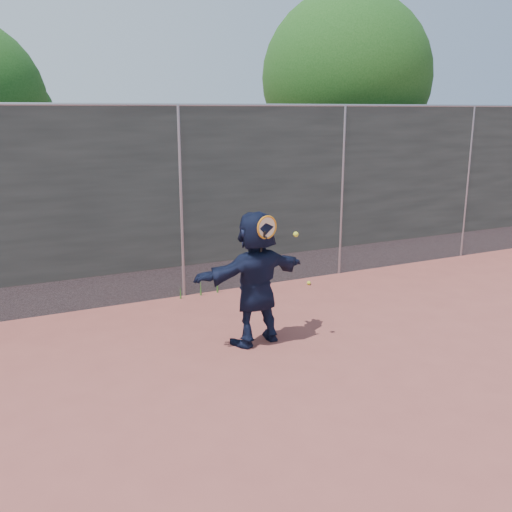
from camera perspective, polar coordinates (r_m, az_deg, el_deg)
name	(u,v)px	position (r m, az deg, el deg)	size (l,w,h in m)	color
ground	(287,386)	(6.39, 3.12, -12.89)	(80.00, 80.00, 0.00)	#9E4C42
player	(256,278)	(7.21, 0.00, -2.22)	(1.60, 0.51, 1.73)	#121933
ball_ground	(309,283)	(9.87, 5.30, -2.70)	(0.07, 0.07, 0.07)	yellow
fence	(181,199)	(9.00, -7.54, 5.69)	(20.00, 0.06, 3.03)	#38423D
swing_action	(270,230)	(6.91, 1.37, 2.66)	(0.58, 0.13, 0.51)	orange
tree_right	(352,83)	(13.06, 9.53, 16.70)	(3.78, 3.60, 5.39)	#382314
weed_clump	(203,287)	(9.32, -5.30, -3.10)	(0.68, 0.07, 0.30)	#387226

